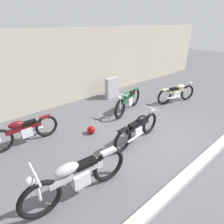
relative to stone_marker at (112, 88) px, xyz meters
The scene contains 10 objects.
ground_plane 3.62m from the stone_marker, 111.14° to the right, with size 40.00×40.00×0.00m, color #56565B.
building_wall 1.86m from the stone_marker, 146.42° to the left, with size 18.00×0.30×2.96m, color #B2A893.
curb_strip 5.05m from the stone_marker, 104.89° to the right, with size 18.00×0.24×0.12m, color #B7B2A8.
stone_marker is the anchor object (origin of this frame).
helmet 3.21m from the stone_marker, 142.77° to the right, with size 0.25×0.25×0.25m, color maroon.
motorcycle_green 1.63m from the stone_marker, 108.98° to the right, with size 2.00×0.89×0.93m.
motorcycle_black 3.61m from the stone_marker, 119.28° to the right, with size 1.95×0.54×0.87m.
motorcycle_cream 2.82m from the stone_marker, 52.69° to the right, with size 1.89×0.75×0.87m.
motorcycle_silver 5.51m from the stone_marker, 138.05° to the right, with size 2.24×0.63×1.00m.
motorcycle_maroon 4.42m from the stone_marker, 165.00° to the right, with size 1.93×0.54×0.87m.
Camera 1 is at (-4.06, -2.82, 3.19)m, focal length 30.21 mm.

